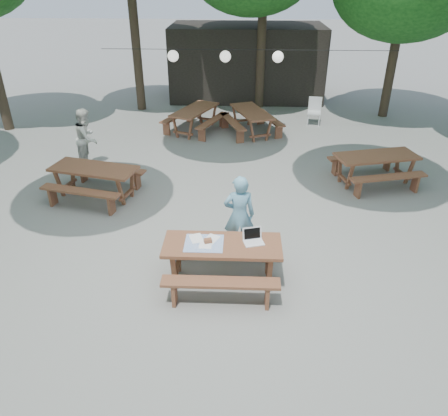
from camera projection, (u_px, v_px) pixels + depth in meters
The scene contains 13 objects.
ground at pixel (224, 227), 9.23m from camera, with size 80.00×80.00×0.00m, color slate.
pavilion at pixel (247, 62), 17.68m from camera, with size 6.00×3.00×2.80m, color black.
main_picnic_table at pixel (222, 261), 7.51m from camera, with size 2.00×1.58×0.75m.
picnic_table_nw at pixel (96, 182), 10.27m from camera, with size 2.22×1.98×0.75m.
picnic_table_ne at pixel (375, 169), 10.92m from camera, with size 2.22×1.99×0.75m.
picnic_table_far_w at pixel (195, 120), 14.35m from camera, with size 2.21×2.37×0.75m.
picnic_table_far_e at pixel (251, 122), 14.17m from camera, with size 2.14×2.33×0.75m.
woman at pixel (239, 215), 8.07m from camera, with size 0.58×0.38×1.60m, color #66A0BB.
second_person at pixel (87, 138), 11.66m from camera, with size 0.77×0.60×1.59m, color beige.
plastic_chair at pixel (314, 117), 15.05m from camera, with size 0.50×0.50×0.90m.
laptop at pixel (253, 238), 7.37m from camera, with size 0.39×0.34×0.24m.
tabletop_clutter at pixel (205, 242), 7.35m from camera, with size 0.65×0.58×0.08m.
paper_lanterns at pixel (226, 56), 13.29m from camera, with size 9.00×0.34×0.38m.
Camera 1 is at (0.34, -7.84, 4.86)m, focal length 35.00 mm.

